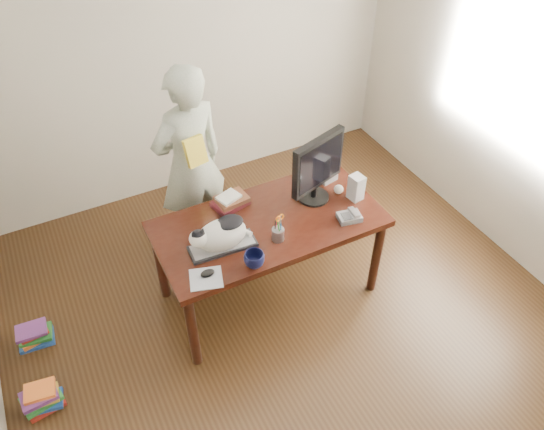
{
  "coord_description": "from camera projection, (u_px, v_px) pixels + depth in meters",
  "views": [
    {
      "loc": [
        -1.23,
        -1.85,
        3.26
      ],
      "look_at": [
        0.0,
        0.55,
        0.85
      ],
      "focal_mm": 35.0,
      "sensor_mm": 36.0,
      "label": 1
    }
  ],
  "objects": [
    {
      "name": "baseball",
      "position": [
        339.0,
        189.0,
        3.93
      ],
      "size": [
        0.07,
        0.07,
        0.07
      ],
      "rotation": [
        0.0,
        0.0,
        -0.37
      ],
      "color": "beige",
      "rests_on": "desk"
    },
    {
      "name": "phone",
      "position": [
        350.0,
        216.0,
        3.72
      ],
      "size": [
        0.18,
        0.14,
        0.07
      ],
      "rotation": [
        0.0,
        0.0,
        -0.2
      ],
      "color": "slate",
      "rests_on": "desk"
    },
    {
      "name": "book_pile_a",
      "position": [
        42.0,
        398.0,
        3.43
      ],
      "size": [
        0.27,
        0.22,
        0.18
      ],
      "color": "#B52419",
      "rests_on": "ground"
    },
    {
      "name": "speaker",
      "position": [
        356.0,
        187.0,
        3.84
      ],
      "size": [
        0.1,
        0.11,
        0.2
      ],
      "rotation": [
        0.0,
        0.0,
        0.16
      ],
      "color": "#AEAEB0",
      "rests_on": "desk"
    },
    {
      "name": "mousepad",
      "position": [
        206.0,
        278.0,
        3.32
      ],
      "size": [
        0.25,
        0.24,
        0.0
      ],
      "rotation": [
        0.0,
        0.0,
        -0.29
      ],
      "color": "#A4A9B0",
      "rests_on": "desk"
    },
    {
      "name": "person",
      "position": [
        190.0,
        164.0,
        4.09
      ],
      "size": [
        0.67,
        0.52,
        1.65
      ],
      "primitive_type": "imported",
      "rotation": [
        0.0,
        0.0,
        3.36
      ],
      "color": "beige",
      "rests_on": "ground"
    },
    {
      "name": "keyboard",
      "position": [
        223.0,
        246.0,
        3.52
      ],
      "size": [
        0.46,
        0.2,
        0.03
      ],
      "rotation": [
        0.0,
        0.0,
        -0.07
      ],
      "color": "black",
      "rests_on": "desk"
    },
    {
      "name": "book_stack",
      "position": [
        231.0,
        201.0,
        3.82
      ],
      "size": [
        0.28,
        0.23,
        0.09
      ],
      "rotation": [
        0.0,
        0.0,
        0.2
      ],
      "color": "#481319",
      "rests_on": "desk"
    },
    {
      "name": "book_pile_b",
      "position": [
        34.0,
        335.0,
        3.82
      ],
      "size": [
        0.26,
        0.2,
        0.15
      ],
      "color": "#1C49A9",
      "rests_on": "ground"
    },
    {
      "name": "room",
      "position": [
        317.0,
        207.0,
        2.92
      ],
      "size": [
        4.5,
        4.5,
        4.5
      ],
      "color": "black",
      "rests_on": "ground"
    },
    {
      "name": "calculator",
      "position": [
        324.0,
        175.0,
        4.07
      ],
      "size": [
        0.17,
        0.2,
        0.05
      ],
      "rotation": [
        0.0,
        0.0,
        0.2
      ],
      "color": "slate",
      "rests_on": "desk"
    },
    {
      "name": "desk",
      "position": [
        264.0,
        230.0,
        3.87
      ],
      "size": [
        1.6,
        0.8,
        0.75
      ],
      "color": "black",
      "rests_on": "ground"
    },
    {
      "name": "mouse",
      "position": [
        208.0,
        273.0,
        3.33
      ],
      "size": [
        0.11,
        0.08,
        0.04
      ],
      "rotation": [
        0.0,
        0.0,
        -0.29
      ],
      "color": "black",
      "rests_on": "mousepad"
    },
    {
      "name": "monitor",
      "position": [
        318.0,
        166.0,
        3.7
      ],
      "size": [
        0.46,
        0.29,
        0.53
      ],
      "rotation": [
        0.0,
        0.0,
        0.31
      ],
      "color": "black",
      "rests_on": "desk"
    },
    {
      "name": "coffee_mug",
      "position": [
        254.0,
        260.0,
        3.37
      ],
      "size": [
        0.18,
        0.18,
        0.11
      ],
      "primitive_type": "imported",
      "rotation": [
        0.0,
        0.0,
        0.54
      ],
      "color": "#0D1136",
      "rests_on": "desk"
    },
    {
      "name": "pen_cup",
      "position": [
        278.0,
        233.0,
        3.54
      ],
      "size": [
        0.11,
        0.11,
        0.21
      ],
      "rotation": [
        0.0,
        0.0,
        0.31
      ],
      "color": "gray",
      "rests_on": "desk"
    },
    {
      "name": "cat",
      "position": [
        220.0,
        234.0,
        3.43
      ],
      "size": [
        0.44,
        0.23,
        0.25
      ],
      "rotation": [
        0.0,
        0.0,
        -0.07
      ],
      "color": "silver",
      "rests_on": "keyboard"
    },
    {
      "name": "held_book",
      "position": [
        195.0,
        151.0,
        3.83
      ],
      "size": [
        0.17,
        0.12,
        0.22
      ],
      "rotation": [
        0.0,
        0.0,
        0.22
      ],
      "color": "yellow",
      "rests_on": "person"
    }
  ]
}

